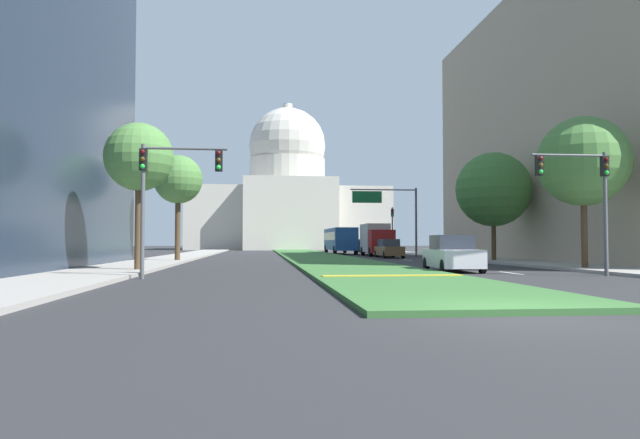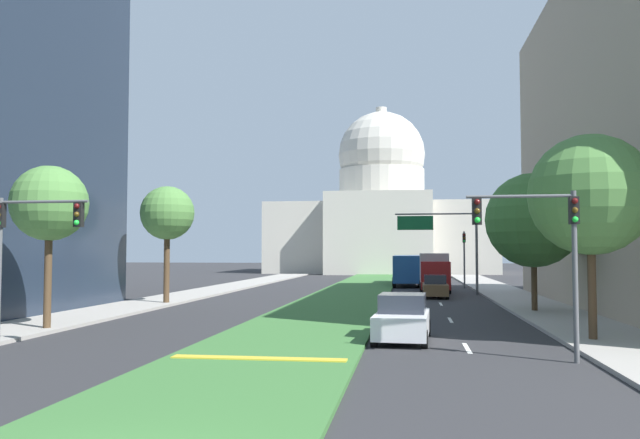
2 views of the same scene
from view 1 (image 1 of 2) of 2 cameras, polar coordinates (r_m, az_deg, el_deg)
name	(u,v)px [view 1 (image 1 of 2)]	position (r m, az deg, el deg)	size (l,w,h in m)	color
ground_plane	(309,255)	(59.12, -1.11, -3.59)	(260.00, 260.00, 0.00)	#2B2B2D
grass_median	(313,256)	(54.32, -0.69, -3.64)	(5.90, 86.83, 0.14)	#386B33
median_curb_nose	(392,276)	(21.89, 7.18, -5.53)	(5.31, 0.50, 0.04)	gold
lane_dashes_right	(406,260)	(45.90, 8.49, -3.96)	(0.16, 45.01, 0.01)	silver
sidewalk_left	(176,258)	(49.76, -14.04, -3.70)	(4.00, 86.83, 0.15)	#9E9991
sidewalk_right	(453,257)	(52.09, 13.05, -3.64)	(4.00, 86.83, 0.15)	#9E9991
midrise_block_right	(613,126)	(49.59, 27.06, 8.25)	(15.55, 34.22, 20.45)	tan
capitol_building	(287,199)	(106.81, -3.24, 2.04)	(35.38, 25.55, 27.25)	beige
traffic_light_near_left	(165,181)	(23.03, -15.07, 3.75)	(3.34, 0.35, 5.20)	#515456
traffic_light_near_right	(586,185)	(26.54, 24.87, 3.10)	(3.34, 0.35, 5.20)	#515456
traffic_light_far_right	(392,224)	(63.56, 7.19, -0.48)	(0.28, 0.35, 5.20)	#515456
overhead_guide_sign	(391,207)	(54.39, 7.05, 1.24)	(6.37, 0.20, 6.50)	#515456
street_tree_left_near	(139,158)	(28.40, -17.50, 5.84)	(3.20, 3.20, 7.00)	#4C3823
street_tree_right_near	(583,162)	(31.82, 24.61, 5.23)	(4.49, 4.49, 7.70)	#4C3823
street_tree_left_mid	(178,180)	(41.58, -13.88, 3.81)	(3.41, 3.41, 7.50)	#4C3823
street_tree_right_mid	(493,190)	(42.01, 16.78, 2.86)	(5.20, 5.20, 7.67)	#4C3823
sedan_lead_stopped	(452,254)	(28.33, 12.98, -3.40)	(2.21, 4.40, 1.75)	silver
sedan_midblock	(389,249)	(51.06, 6.85, -2.92)	(1.84, 4.65, 1.65)	brown
sedan_distant	(366,247)	(64.39, 4.58, -2.76)	(2.13, 4.37, 1.69)	maroon
box_truck_delivery	(377,239)	(57.38, 5.62, -1.94)	(2.40, 6.40, 3.20)	maroon
city_bus	(340,239)	(66.64, 1.99, -1.90)	(2.62, 11.00, 2.95)	#1E4C8C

